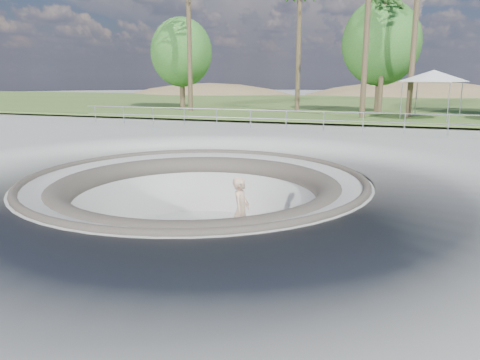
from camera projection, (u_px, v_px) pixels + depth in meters
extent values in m
plane|color=gray|center=(196.00, 178.00, 14.05)|extent=(180.00, 180.00, 0.00)
torus|color=gray|center=(197.00, 241.00, 14.49)|extent=(14.00, 14.00, 4.00)
cylinder|color=gray|center=(197.00, 240.00, 14.48)|extent=(6.60, 6.60, 0.10)
torus|color=#4F493F|center=(196.00, 179.00, 14.06)|extent=(10.24, 10.24, 0.24)
torus|color=#4F493F|center=(196.00, 193.00, 14.15)|extent=(8.91, 8.91, 0.81)
cube|color=#406026|center=(337.00, 104.00, 45.45)|extent=(180.00, 36.00, 0.12)
ellipsoid|color=brown|center=(210.00, 137.00, 73.16)|extent=(50.40, 36.00, 23.40)
ellipsoid|color=brown|center=(412.00, 150.00, 68.81)|extent=(61.60, 44.00, 28.60)
cylinder|color=gray|center=(286.00, 111.00, 24.90)|extent=(25.00, 0.05, 0.05)
cylinder|color=gray|center=(286.00, 119.00, 24.99)|extent=(25.00, 0.05, 0.05)
cube|color=#905C39|center=(241.00, 244.00, 13.76)|extent=(0.93, 0.29, 0.02)
cylinder|color=#B1B0B5|center=(241.00, 245.00, 13.77)|extent=(0.05, 0.19, 0.04)
cylinder|color=#B1B0B5|center=(241.00, 245.00, 13.77)|extent=(0.05, 0.19, 0.04)
cylinder|color=silver|center=(241.00, 245.00, 13.77)|extent=(0.07, 0.04, 0.07)
cylinder|color=silver|center=(241.00, 245.00, 13.77)|extent=(0.07, 0.04, 0.07)
cylinder|color=silver|center=(241.00, 245.00, 13.77)|extent=(0.07, 0.04, 0.07)
cylinder|color=silver|center=(241.00, 245.00, 13.77)|extent=(0.07, 0.04, 0.07)
imported|color=#D8AD8B|center=(241.00, 211.00, 13.54)|extent=(0.52, 0.76, 2.00)
cylinder|color=gray|center=(408.00, 102.00, 29.04)|extent=(0.06, 0.06, 2.25)
cylinder|color=gray|center=(458.00, 103.00, 28.16)|extent=(0.06, 0.06, 2.25)
cylinder|color=gray|center=(407.00, 99.00, 31.69)|extent=(0.06, 0.06, 2.25)
cylinder|color=gray|center=(453.00, 100.00, 30.80)|extent=(0.06, 0.06, 2.25)
cube|color=silver|center=(433.00, 81.00, 29.65)|extent=(3.92, 3.92, 0.08)
cone|color=silver|center=(434.00, 76.00, 29.57)|extent=(5.70, 5.70, 0.71)
cylinder|color=brown|center=(189.00, 45.00, 35.40)|extent=(0.36, 0.36, 10.17)
cylinder|color=brown|center=(298.00, 50.00, 35.12)|extent=(0.36, 0.36, 9.43)
cylinder|color=brown|center=(366.00, 41.00, 29.69)|extent=(0.36, 0.36, 9.99)
cylinder|color=brown|center=(383.00, 54.00, 33.55)|extent=(0.36, 0.36, 8.58)
cylinder|color=brown|center=(414.00, 35.00, 30.17)|extent=(0.36, 0.36, 10.78)
cylinder|color=brown|center=(182.00, 83.00, 40.05)|extent=(0.44, 0.44, 4.41)
ellipsoid|color=#1F591E|center=(181.00, 52.00, 39.49)|extent=(5.26, 4.78, 5.74)
cylinder|color=brown|center=(379.00, 81.00, 35.39)|extent=(0.44, 0.44, 4.86)
ellipsoid|color=#1F591E|center=(381.00, 43.00, 34.78)|extent=(5.80, 5.27, 6.33)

